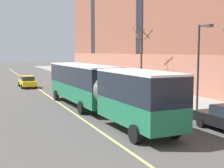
{
  "coord_description": "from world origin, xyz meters",
  "views": [
    {
      "loc": [
        -7.96,
        -19.27,
        4.73
      ],
      "look_at": [
        2.7,
        6.9,
        1.8
      ],
      "focal_mm": 50.0,
      "sensor_mm": 36.0,
      "label": 1
    }
  ],
  "objects": [
    {
      "name": "street_tree_far_uptown",
      "position": [
        9.23,
        13.71,
        4.04
      ],
      "size": [
        2.0,
        1.97,
        7.63
      ],
      "color": "brown",
      "rests_on": "sidewalk"
    },
    {
      "name": "parked_car_darkgray_2",
      "position": [
        5.47,
        3.31,
        0.78
      ],
      "size": [
        2.05,
        4.27,
        1.56
      ],
      "color": "#4C4C51",
      "rests_on": "ground"
    },
    {
      "name": "taxi_cab",
      "position": [
        -2.87,
        23.09,
        0.78
      ],
      "size": [
        2.01,
        4.69,
        1.56
      ],
      "color": "yellow",
      "rests_on": "ground"
    },
    {
      "name": "sidewalk",
      "position": [
        9.58,
        3.0,
        0.07
      ],
      "size": [
        5.85,
        160.0,
        0.15
      ],
      "primitive_type": "cube",
      "color": "gray",
      "rests_on": "ground"
    },
    {
      "name": "parked_car_champagne_4",
      "position": [
        5.39,
        33.02,
        0.78
      ],
      "size": [
        2.01,
        4.3,
        1.56
      ],
      "color": "#BCAD89",
      "rests_on": "ground"
    },
    {
      "name": "ground_plane",
      "position": [
        0.0,
        0.0,
        0.0
      ],
      "size": [
        260.0,
        260.0,
        0.0
      ],
      "primitive_type": "plane",
      "color": "#4C4947"
    },
    {
      "name": "fire_hydrant",
      "position": [
        7.15,
        24.9,
        0.49
      ],
      "size": [
        0.42,
        0.24,
        0.72
      ],
      "color": "red",
      "rests_on": "sidewalk"
    },
    {
      "name": "street_lamp",
      "position": [
        7.25,
        0.23,
        4.23
      ],
      "size": [
        0.36,
        1.48,
        6.62
      ],
      "color": "#2D2D30",
      "rests_on": "sidewalk"
    },
    {
      "name": "parked_car_red_5",
      "position": [
        5.54,
        15.21,
        0.78
      ],
      "size": [
        2.03,
        4.52,
        1.56
      ],
      "color": "#B21E19",
      "rests_on": "ground"
    },
    {
      "name": "lane_centerline",
      "position": [
        -1.76,
        3.0,
        0.0
      ],
      "size": [
        0.16,
        140.0,
        0.01
      ],
      "primitive_type": "cube",
      "color": "#E0D66B",
      "rests_on": "ground"
    },
    {
      "name": "city_bus",
      "position": [
        -0.07,
        2.97,
        2.1
      ],
      "size": [
        3.56,
        19.23,
        3.62
      ],
      "color": "#1E704C",
      "rests_on": "ground"
    }
  ]
}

